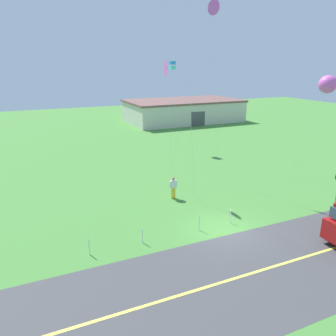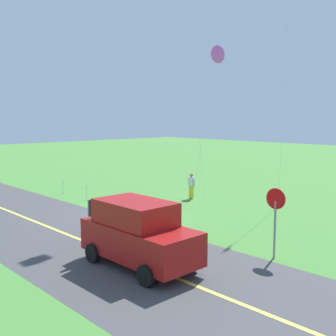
{
  "view_description": "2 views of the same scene",
  "coord_description": "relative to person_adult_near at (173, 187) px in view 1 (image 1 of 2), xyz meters",
  "views": [
    {
      "loc": [
        -10.26,
        -14.53,
        9.35
      ],
      "look_at": [
        -2.26,
        3.15,
        3.21
      ],
      "focal_mm": 35.77,
      "sensor_mm": 36.0,
      "label": 1
    },
    {
      "loc": [
        16.53,
        -12.79,
        5.06
      ],
      "look_at": [
        -0.13,
        3.09,
        2.21
      ],
      "focal_mm": 43.98,
      "sensor_mm": 36.0,
      "label": 2
    }
  ],
  "objects": [
    {
      "name": "kite_blue_mid",
      "position": [
        4.63,
        2.91,
        12.27
      ],
      "size": [
        0.65,
        1.58,
        13.76
      ],
      "color": "silver",
      "rests_on": "ground"
    },
    {
      "name": "kite_red_low",
      "position": [
        0.39,
        1.98,
        8.07
      ],
      "size": [
        0.58,
        2.55,
        9.51
      ],
      "color": "silver",
      "rests_on": "ground"
    },
    {
      "name": "fence_post_0",
      "position": [
        -7.03,
        -4.95,
        -0.41
      ],
      "size": [
        0.05,
        0.05,
        0.9
      ],
      "primitive_type": "cylinder",
      "color": "silver",
      "rests_on": "ground"
    },
    {
      "name": "fence_post_1",
      "position": [
        -4.18,
        -4.95,
        -0.41
      ],
      "size": [
        0.05,
        0.05,
        0.9
      ],
      "primitive_type": "cylinder",
      "color": "silver",
      "rests_on": "ground"
    },
    {
      "name": "kite_green_far",
      "position": [
        6.41,
        13.94,
        8.17
      ],
      "size": [
        0.56,
        1.37,
        9.49
      ],
      "color": "silver",
      "rests_on": "ground"
    },
    {
      "name": "ground_plane",
      "position": [
        0.71,
        -5.65,
        -0.91
      ],
      "size": [
        120.0,
        120.0,
        0.1
      ],
      "primitive_type": "cube",
      "color": "#478438"
    },
    {
      "name": "fence_post_3",
      "position": [
        1.5,
        -4.95,
        -0.41
      ],
      "size": [
        0.05,
        0.05,
        0.9
      ],
      "primitive_type": "cylinder",
      "color": "silver",
      "rests_on": "ground"
    },
    {
      "name": "person_adult_near",
      "position": [
        0.0,
        0.0,
        0.0
      ],
      "size": [
        0.58,
        0.22,
        1.6
      ],
      "rotation": [
        0.0,
        0.0,
        1.16
      ],
      "color": "yellow",
      "rests_on": "ground"
    },
    {
      "name": "road_centre_stripe",
      "position": [
        0.71,
        -9.65,
        -0.86
      ],
      "size": [
        120.0,
        0.16,
        0.0
      ],
      "primitive_type": "cube",
      "color": "#E5E04C",
      "rests_on": "asphalt_road"
    },
    {
      "name": "fence_post_2",
      "position": [
        -0.67,
        -4.95,
        -0.41
      ],
      "size": [
        0.05,
        0.05,
        0.9
      ],
      "primitive_type": "cylinder",
      "color": "silver",
      "rests_on": "ground"
    },
    {
      "name": "warehouse_distant",
      "position": [
        15.69,
        29.42,
        0.89
      ],
      "size": [
        18.36,
        10.2,
        3.5
      ],
      "color": "beige",
      "rests_on": "ground"
    },
    {
      "name": "kite_pink_drift",
      "position": [
        13.0,
        -0.84,
        6.85
      ],
      "size": [
        3.47,
        1.4,
        8.42
      ],
      "color": "silver",
      "rests_on": "ground"
    },
    {
      "name": "asphalt_road",
      "position": [
        0.71,
        -9.65,
        -0.86
      ],
      "size": [
        120.0,
        7.0,
        0.0
      ],
      "primitive_type": "cube",
      "color": "#424244",
      "rests_on": "ground"
    }
  ]
}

